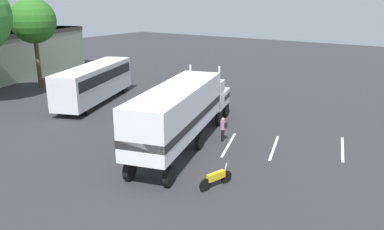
{
  "coord_description": "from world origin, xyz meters",
  "views": [
    {
      "loc": [
        -23.96,
        -14.57,
        9.16
      ],
      "look_at": [
        -3.62,
        -0.73,
        1.6
      ],
      "focal_mm": 35.61,
      "sensor_mm": 36.0,
      "label": 1
    }
  ],
  "objects_px": {
    "person_bystander": "(223,128)",
    "tree_right": "(33,21)",
    "parked_bus": "(95,80)",
    "motorcycle": "(216,178)",
    "semi_truck": "(183,109)"
  },
  "relations": [
    {
      "from": "person_bystander",
      "to": "tree_right",
      "type": "distance_m",
      "value": 25.14
    },
    {
      "from": "person_bystander",
      "to": "parked_bus",
      "type": "distance_m",
      "value": 14.73
    },
    {
      "from": "tree_right",
      "to": "person_bystander",
      "type": "bearing_deg",
      "value": -97.1
    },
    {
      "from": "semi_truck",
      "to": "person_bystander",
      "type": "height_order",
      "value": "semi_truck"
    },
    {
      "from": "parked_bus",
      "to": "motorcycle",
      "type": "xyz_separation_m",
      "value": [
        -7.89,
        -17.5,
        -1.58
      ]
    },
    {
      "from": "person_bystander",
      "to": "parked_bus",
      "type": "bearing_deg",
      "value": 82.04
    },
    {
      "from": "semi_truck",
      "to": "person_bystander",
      "type": "relative_size",
      "value": 8.76
    },
    {
      "from": "parked_bus",
      "to": "semi_truck",
      "type": "bearing_deg",
      "value": -108.4
    },
    {
      "from": "semi_truck",
      "to": "motorcycle",
      "type": "relative_size",
      "value": 6.98
    },
    {
      "from": "person_bystander",
      "to": "parked_bus",
      "type": "relative_size",
      "value": 0.15
    },
    {
      "from": "semi_truck",
      "to": "parked_bus",
      "type": "bearing_deg",
      "value": 71.6
    },
    {
      "from": "parked_bus",
      "to": "tree_right",
      "type": "height_order",
      "value": "tree_right"
    },
    {
      "from": "parked_bus",
      "to": "tree_right",
      "type": "relative_size",
      "value": 1.2
    },
    {
      "from": "person_bystander",
      "to": "motorcycle",
      "type": "xyz_separation_m",
      "value": [
        -5.85,
        -2.96,
        -0.41
      ]
    },
    {
      "from": "parked_bus",
      "to": "motorcycle",
      "type": "distance_m",
      "value": 19.26
    }
  ]
}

